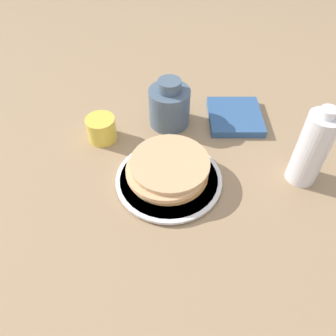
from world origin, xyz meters
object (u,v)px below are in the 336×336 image
at_px(pancake_stack, 168,170).
at_px(juice_glass, 102,129).
at_px(plate, 168,178).
at_px(water_bottle_near, 312,149).
at_px(cream_jug, 169,105).

relative_size(pancake_stack, juice_glass, 2.56).
bearing_deg(pancake_stack, plate, 91.71).
relative_size(plate, pancake_stack, 1.28).
bearing_deg(pancake_stack, juice_glass, -154.34).
xyz_separation_m(juice_glass, water_bottle_near, (0.31, 0.37, 0.06)).
distance_m(plate, water_bottle_near, 0.31).
bearing_deg(juice_glass, cream_jug, 86.54).
height_order(plate, water_bottle_near, water_bottle_near).
bearing_deg(cream_jug, juice_glass, -93.46).
xyz_separation_m(cream_jug, water_bottle_near, (0.30, 0.19, 0.04)).
distance_m(pancake_stack, water_bottle_near, 0.31).
height_order(pancake_stack, water_bottle_near, water_bottle_near).
xyz_separation_m(pancake_stack, water_bottle_near, (0.11, 0.28, 0.06)).
bearing_deg(plate, juice_glass, -154.21).
relative_size(plate, juice_glass, 3.27).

